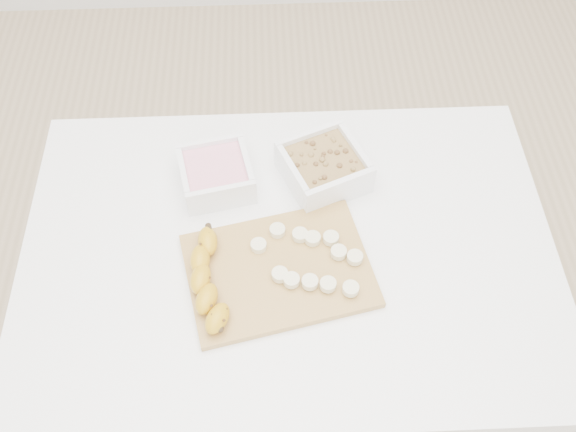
{
  "coord_description": "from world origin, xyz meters",
  "views": [
    {
      "loc": [
        -0.03,
        -0.64,
        1.76
      ],
      "look_at": [
        0.0,
        0.03,
        0.81
      ],
      "focal_mm": 40.0,
      "sensor_mm": 36.0,
      "label": 1
    }
  ],
  "objects_px": {
    "bowl_yogurt": "(216,174)",
    "banana": "(209,281)",
    "table": "(289,273)",
    "cutting_board": "(279,270)",
    "bowl_granola": "(324,167)"
  },
  "relations": [
    {
      "from": "bowl_yogurt",
      "to": "bowl_granola",
      "type": "relative_size",
      "value": 0.82
    },
    {
      "from": "bowl_granola",
      "to": "cutting_board",
      "type": "distance_m",
      "value": 0.24
    },
    {
      "from": "bowl_granola",
      "to": "cutting_board",
      "type": "xyz_separation_m",
      "value": [
        -0.1,
        -0.22,
        -0.03
      ]
    },
    {
      "from": "cutting_board",
      "to": "banana",
      "type": "xyz_separation_m",
      "value": [
        -0.12,
        -0.03,
        0.03
      ]
    },
    {
      "from": "table",
      "to": "cutting_board",
      "type": "relative_size",
      "value": 3.06
    },
    {
      "from": "cutting_board",
      "to": "bowl_granola",
      "type": "bearing_deg",
      "value": 65.92
    },
    {
      "from": "table",
      "to": "banana",
      "type": "bearing_deg",
      "value": -149.55
    },
    {
      "from": "cutting_board",
      "to": "banana",
      "type": "distance_m",
      "value": 0.13
    },
    {
      "from": "banana",
      "to": "bowl_granola",
      "type": "bearing_deg",
      "value": 52.32
    },
    {
      "from": "bowl_granola",
      "to": "cutting_board",
      "type": "bearing_deg",
      "value": -114.08
    },
    {
      "from": "bowl_granola",
      "to": "banana",
      "type": "height_order",
      "value": "bowl_granola"
    },
    {
      "from": "bowl_granola",
      "to": "banana",
      "type": "relative_size",
      "value": 0.94
    },
    {
      "from": "banana",
      "to": "cutting_board",
      "type": "bearing_deg",
      "value": 18.23
    },
    {
      "from": "table",
      "to": "bowl_yogurt",
      "type": "distance_m",
      "value": 0.24
    },
    {
      "from": "bowl_yogurt",
      "to": "banana",
      "type": "height_order",
      "value": "bowl_yogurt"
    }
  ]
}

